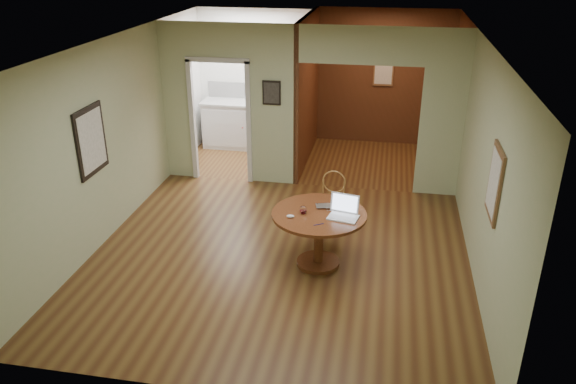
% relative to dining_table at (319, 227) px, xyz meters
% --- Properties ---
extents(floor, '(5.00, 5.00, 0.00)m').
position_rel_dining_table_xyz_m(floor, '(-0.54, 0.05, -0.55)').
color(floor, '#4B2A15').
rests_on(floor, ground).
extents(room_shell, '(5.20, 7.50, 5.00)m').
position_rel_dining_table_xyz_m(room_shell, '(-1.00, 3.15, 0.73)').
color(room_shell, silver).
rests_on(room_shell, ground).
extents(dining_table, '(1.20, 1.20, 0.75)m').
position_rel_dining_table_xyz_m(dining_table, '(0.00, 0.00, 0.00)').
color(dining_table, brown).
rests_on(dining_table, ground).
extents(chair, '(0.42, 0.42, 0.89)m').
position_rel_dining_table_xyz_m(chair, '(0.06, 1.00, -0.06)').
color(chair, olive).
rests_on(chair, ground).
extents(open_laptop, '(0.41, 0.38, 0.26)m').
position_rel_dining_table_xyz_m(open_laptop, '(0.31, -0.02, 0.26)').
color(open_laptop, white).
rests_on(open_laptop, dining_table).
extents(closed_laptop, '(0.40, 0.31, 0.03)m').
position_rel_dining_table_xyz_m(closed_laptop, '(0.12, 0.14, 0.21)').
color(closed_laptop, '#A9AAAE').
rests_on(closed_laptop, dining_table).
extents(mouse, '(0.10, 0.07, 0.04)m').
position_rel_dining_table_xyz_m(mouse, '(-0.33, -0.20, 0.21)').
color(mouse, white).
rests_on(mouse, dining_table).
extents(wine_glass, '(0.09, 0.09, 0.11)m').
position_rel_dining_table_xyz_m(wine_glass, '(-0.20, -0.05, 0.25)').
color(wine_glass, white).
rests_on(wine_glass, dining_table).
extents(pen, '(0.12, 0.08, 0.01)m').
position_rel_dining_table_xyz_m(pen, '(0.04, -0.32, 0.20)').
color(pen, '#0C1557').
rests_on(pen, dining_table).
extents(kitchen_cabinet, '(2.06, 0.60, 0.94)m').
position_rel_dining_table_xyz_m(kitchen_cabinet, '(-1.89, 4.25, -0.08)').
color(kitchen_cabinet, silver).
rests_on(kitchen_cabinet, ground).
extents(grocery_bag, '(0.39, 0.37, 0.32)m').
position_rel_dining_table_xyz_m(grocery_bag, '(-1.63, 4.25, 0.54)').
color(grocery_bag, beige).
rests_on(grocery_bag, kitchen_cabinet).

